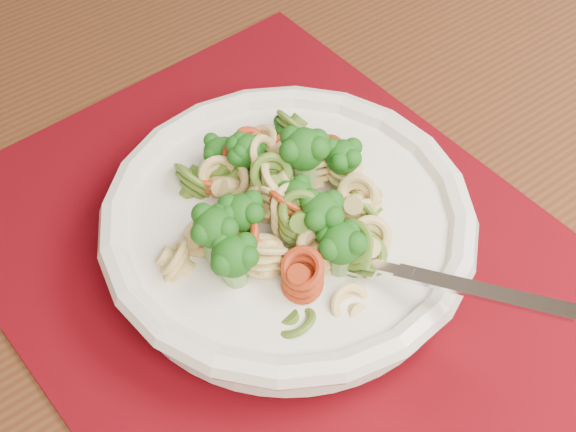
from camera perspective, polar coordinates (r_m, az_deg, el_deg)
The scene contains 5 objects.
dining_table at distance 0.66m, azimuth 4.00°, elevation -5.58°, with size 1.68×1.30×0.73m.
placemat at distance 0.56m, azimuth -0.02°, elevation -3.62°, with size 0.46×0.36×0.00m, color #55030D.
pasta_bowl at distance 0.54m, azimuth -0.00°, elevation -0.71°, with size 0.25×0.25×0.05m.
pasta_broccoli_heap at distance 0.53m, azimuth 0.00°, elevation 0.41°, with size 0.22×0.22×0.06m, color #E6C971, non-canonical shape.
fork at distance 0.51m, azimuth 5.33°, elevation -3.31°, with size 0.19×0.02×0.01m, color silver, non-canonical shape.
Camera 1 is at (-0.54, -0.13, 1.19)m, focal length 50.00 mm.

